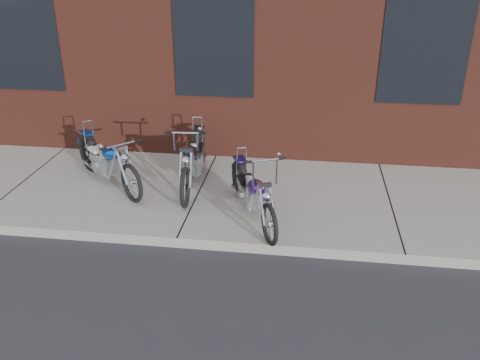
# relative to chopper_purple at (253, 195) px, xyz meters

# --- Properties ---
(ground) EXTENTS (120.00, 120.00, 0.00)m
(ground) POSITION_rel_chopper_purple_xyz_m (-0.95, -0.73, -0.51)
(ground) COLOR #292832
(ground) RESTS_ON ground
(sidewalk) EXTENTS (22.00, 3.00, 0.15)m
(sidewalk) POSITION_rel_chopper_purple_xyz_m (-0.95, 0.77, -0.43)
(sidewalk) COLOR #9B9589
(sidewalk) RESTS_ON ground
(chopper_purple) EXTENTS (0.89, 1.86, 1.12)m
(chopper_purple) POSITION_rel_chopper_purple_xyz_m (0.00, 0.00, 0.00)
(chopper_purple) COLOR black
(chopper_purple) RESTS_ON sidewalk
(chopper_blue) EXTENTS (1.64, 1.55, 0.94)m
(chopper_blue) POSITION_rel_chopper_purple_xyz_m (-2.47, 0.80, 0.03)
(chopper_blue) COLOR black
(chopper_blue) RESTS_ON sidewalk
(chopper_third) EXTENTS (0.53, 2.18, 1.11)m
(chopper_third) POSITION_rel_chopper_purple_xyz_m (-1.09, 1.02, 0.03)
(chopper_third) COLOR black
(chopper_third) RESTS_ON sidewalk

